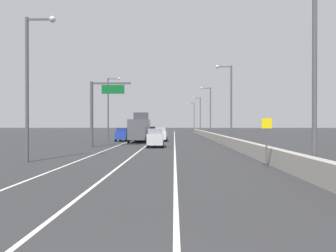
{
  "coord_description": "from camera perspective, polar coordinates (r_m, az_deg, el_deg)",
  "views": [
    {
      "loc": [
        1.45,
        -4.3,
        2.66
      ],
      "look_at": [
        0.51,
        45.33,
        2.35
      ],
      "focal_mm": 35.72,
      "sensor_mm": 36.0,
      "label": 1
    }
  ],
  "objects": [
    {
      "name": "lane_stripe_center",
      "position": [
        59.46,
        -2.25,
        -2.21
      ],
      "size": [
        0.16,
        130.0,
        0.0
      ],
      "primitive_type": "cube",
      "color": "silver",
      "rests_on": "ground_plane"
    },
    {
      "name": "lamp_post_right_third",
      "position": [
        68.59,
        7.04,
        3.01
      ],
      "size": [
        2.14,
        0.44,
        10.17
      ],
      "color": "#4C4C51",
      "rests_on": "ground_plane"
    },
    {
      "name": "car_silver_0",
      "position": [
        38.04,
        -2.16,
        -2.07
      ],
      "size": [
        1.91,
        4.11,
        2.12
      ],
      "color": "#B7B7BC",
      "rests_on": "ground_plane"
    },
    {
      "name": "lamp_post_right_second",
      "position": [
        43.31,
        10.41,
        4.55
      ],
      "size": [
        2.14,
        0.44,
        10.17
      ],
      "color": "#4C4C51",
      "rests_on": "ground_plane"
    },
    {
      "name": "lamp_post_right_fifth",
      "position": [
        119.44,
        4.36,
        1.88
      ],
      "size": [
        2.14,
        0.44,
        10.17
      ],
      "color": "#4C4C51",
      "rests_on": "ground_plane"
    },
    {
      "name": "ground_plane",
      "position": [
        68.37,
        -0.14,
        -1.87
      ],
      "size": [
        320.0,
        320.0,
        0.0
      ],
      "primitive_type": "plane",
      "color": "#2D2D30"
    },
    {
      "name": "lamp_post_left_mid",
      "position": [
        54.82,
        -9.92,
        3.67
      ],
      "size": [
        2.14,
        0.44,
        10.17
      ],
      "color": "#4C4C51",
      "rests_on": "ground_plane"
    },
    {
      "name": "jersey_barrier_right",
      "position": [
        44.82,
        9.35,
        -2.35
      ],
      "size": [
        0.6,
        120.0,
        1.1
      ],
      "primitive_type": "cube",
      "color": "#9E998E",
      "rests_on": "ground_plane"
    },
    {
      "name": "lane_stripe_left",
      "position": [
        59.77,
        -5.6,
        -2.2
      ],
      "size": [
        0.16,
        130.0,
        0.0
      ],
      "primitive_type": "cube",
      "color": "silver",
      "rests_on": "ground_plane"
    },
    {
      "name": "car_white_2",
      "position": [
        51.24,
        -1.23,
        -1.44
      ],
      "size": [
        1.96,
        4.07,
        2.12
      ],
      "color": "white",
      "rests_on": "ground_plane"
    },
    {
      "name": "lamp_post_left_near",
      "position": [
        25.37,
        -22.4,
        7.51
      ],
      "size": [
        2.14,
        0.44,
        10.17
      ],
      "color": "#4C4C51",
      "rests_on": "ground_plane"
    },
    {
      "name": "lane_stripe_right",
      "position": [
        59.36,
        1.13,
        -2.21
      ],
      "size": [
        0.16,
        130.0,
        0.0
      ],
      "primitive_type": "cube",
      "color": "silver",
      "rests_on": "ground_plane"
    },
    {
      "name": "lamp_post_right_near",
      "position": [
        18.69,
        23.0,
        10.09
      ],
      "size": [
        2.14,
        0.44,
        10.17
      ],
      "color": "#4C4C51",
      "rests_on": "ground_plane"
    },
    {
      "name": "lamp_post_right_fourth",
      "position": [
        93.99,
        5.36,
        2.29
      ],
      "size": [
        2.14,
        0.44,
        10.17
      ],
      "color": "#4C4C51",
      "rests_on": "ground_plane"
    },
    {
      "name": "speed_advisory_sign",
      "position": [
        20.9,
        16.46,
        -2.13
      ],
      "size": [
        0.6,
        0.11,
        3.0
      ],
      "color": "#4C4C51",
      "rests_on": "ground_plane"
    },
    {
      "name": "car_black_1",
      "position": [
        72.26,
        -2.79,
        -0.93
      ],
      "size": [
        1.99,
        4.72,
        2.1
      ],
      "color": "black",
      "rests_on": "ground_plane"
    },
    {
      "name": "car_blue_3",
      "position": [
        52.06,
        -7.69,
        -1.44
      ],
      "size": [
        1.95,
        4.31,
        2.08
      ],
      "color": "#1E389E",
      "rests_on": "ground_plane"
    },
    {
      "name": "box_truck",
      "position": [
        49.49,
        -4.83,
        -0.39
      ],
      "size": [
        2.48,
        9.34,
        4.39
      ],
      "color": "#4C4C51",
      "rests_on": "ground_plane"
    },
    {
      "name": "overhead_sign_gantry",
      "position": [
        39.0,
        -11.84,
        3.38
      ],
      "size": [
        4.68,
        0.36,
        7.5
      ],
      "color": "#47474C",
      "rests_on": "ground_plane"
    }
  ]
}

